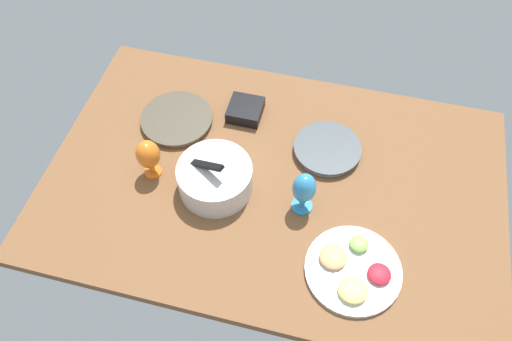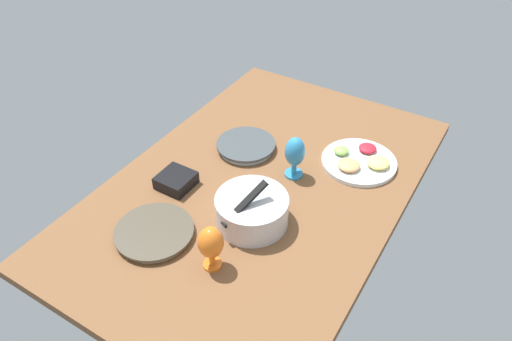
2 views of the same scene
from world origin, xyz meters
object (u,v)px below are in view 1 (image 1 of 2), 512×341
object	(u,v)px
mixing_bowl	(215,177)
hurricane_glass_blue	(304,190)
square_bowl_black	(245,110)
hurricane_glass_orange	(148,155)
dinner_plate_right	(177,119)
dinner_plate_left	(327,149)
fruit_platter	(353,270)

from	to	relation	value
mixing_bowl	hurricane_glass_blue	bearing A→B (deg)	179.07
hurricane_glass_blue	square_bowl_black	distance (cm)	46.58
hurricane_glass_orange	hurricane_glass_blue	distance (cm)	54.01
dinner_plate_right	hurricane_glass_blue	size ratio (longest dim) A/B	1.54
dinner_plate_left	hurricane_glass_blue	xyz separation A→B (cm)	(4.47, 25.12, 9.03)
dinner_plate_left	hurricane_glass_orange	world-z (taller)	hurricane_glass_orange
dinner_plate_right	mixing_bowl	bearing A→B (deg)	132.67
dinner_plate_left	hurricane_glass_orange	xyz separation A→B (cm)	(58.47, 24.23, 8.67)
dinner_plate_left	hurricane_glass_blue	bearing A→B (deg)	79.90
dinner_plate_left	square_bowl_black	xyz separation A→B (cm)	(33.60, -10.37, 1.17)
dinner_plate_left	hurricane_glass_orange	distance (cm)	63.88
dinner_plate_right	hurricane_glass_orange	distance (cm)	26.20
fruit_platter	hurricane_glass_orange	xyz separation A→B (cm)	(73.90, -20.45, 8.70)
mixing_bowl	square_bowl_black	world-z (taller)	mixing_bowl
dinner_plate_left	dinner_plate_right	xyz separation A→B (cm)	(58.08, -0.40, -0.26)
mixing_bowl	fruit_platter	bearing A→B (deg)	158.32
dinner_plate_left	fruit_platter	world-z (taller)	fruit_platter
dinner_plate_left	hurricane_glass_blue	distance (cm)	27.07
fruit_platter	hurricane_glass_blue	size ratio (longest dim) A/B	1.71
mixing_bowl	dinner_plate_right	bearing A→B (deg)	-47.33
hurricane_glass_orange	hurricane_glass_blue	xyz separation A→B (cm)	(-54.00, 0.90, 0.36)
mixing_bowl	hurricane_glass_blue	world-z (taller)	hurricane_glass_blue
hurricane_glass_blue	fruit_platter	bearing A→B (deg)	135.50
mixing_bowl	hurricane_glass_blue	xyz separation A→B (cm)	(-30.53, 0.49, 4.74)
dinner_plate_left	fruit_platter	bearing A→B (deg)	109.05
dinner_plate_left	fruit_platter	xyz separation A→B (cm)	(-15.42, 44.68, -0.03)
hurricane_glass_orange	hurricane_glass_blue	size ratio (longest dim) A/B	0.94
mixing_bowl	hurricane_glass_orange	bearing A→B (deg)	-0.98
square_bowl_black	mixing_bowl	bearing A→B (deg)	87.70
dinner_plate_right	hurricane_glass_blue	world-z (taller)	hurricane_glass_blue
square_bowl_black	dinner_plate_right	bearing A→B (deg)	22.15
dinner_plate_left	dinner_plate_right	size ratio (longest dim) A/B	0.90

